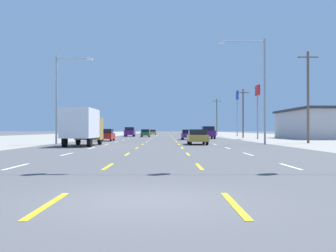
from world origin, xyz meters
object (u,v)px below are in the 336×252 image
pole_sign_right_row_1 (258,98)px  streetlight_right_row_0 (260,83)px  sedan_inner_right_near (197,137)px  streetlight_left_row_0 (60,93)px  hatchback_far_left_mid (106,135)px  suv_far_left_farthest (130,132)px  sedan_inner_left_distant_a (153,132)px  pole_sign_right_row_2 (237,102)px  box_truck_far_left_nearest (83,125)px  suv_far_right_far (208,132)px  sedan_inner_right_midfar (188,134)px  hatchback_inner_left_farther (145,133)px

pole_sign_right_row_1 → streetlight_right_row_0: (-4.88, -21.31, -0.37)m
sedan_inner_right_near → streetlight_left_row_0: (-13.32, 0.23, 4.26)m
hatchback_far_left_mid → suv_far_left_farthest: suv_far_left_farthest is taller
sedan_inner_left_distant_a → pole_sign_right_row_2: pole_sign_right_row_2 is taller
hatchback_far_left_mid → streetlight_right_row_0: bearing=-34.5°
suv_far_left_farthest → box_truck_far_left_nearest: bearing=-89.8°
sedan_inner_right_near → sedan_inner_left_distant_a: same height
pole_sign_right_row_1 → streetlight_right_row_0: bearing=-102.9°
hatchback_far_left_mid → streetlight_right_row_0: streetlight_right_row_0 is taller
hatchback_far_left_mid → suv_far_right_far: bearing=40.8°
sedan_inner_right_midfar → hatchback_far_left_mid: bearing=-148.2°
hatchback_far_left_mid → pole_sign_right_row_2: (23.27, 35.23, 6.68)m
suv_far_right_far → hatchback_far_left_mid: bearing=-139.2°
sedan_inner_right_near → hatchback_far_left_mid: size_ratio=1.15×
sedan_inner_right_midfar → pole_sign_right_row_2: pole_sign_right_row_2 is taller
sedan_inner_left_distant_a → streetlight_right_row_0: size_ratio=0.44×
sedan_inner_left_distant_a → pole_sign_right_row_1: 58.66m
suv_far_left_farthest → sedan_inner_right_near: bearing=-76.2°
sedan_inner_left_distant_a → box_truck_far_left_nearest: bearing=-92.5°
sedan_inner_left_distant_a → sedan_inner_right_near: bearing=-84.9°
sedan_inner_right_near → suv_far_left_farthest: bearing=103.8°
sedan_inner_right_midfar → sedan_inner_left_distant_a: 59.15m
streetlight_right_row_0 → hatchback_far_left_mid: bearing=145.5°
pole_sign_right_row_1 → streetlight_left_row_0: streetlight_left_row_0 is taller
suv_far_right_far → streetlight_left_row_0: (-17.00, -23.84, 3.99)m
pole_sign_right_row_1 → sedan_inner_right_midfar: bearing=-163.9°
sedan_inner_right_near → hatchback_inner_left_farther: 40.51m
sedan_inner_right_midfar → hatchback_inner_left_farther: size_ratio=1.15×
suv_far_left_farthest → sedan_inner_left_distant_a: (3.68, 34.27, -0.27)m
suv_far_right_far → box_truck_far_left_nearest: bearing=-117.2°
streetlight_left_row_0 → suv_far_right_far: bearing=54.5°
box_truck_far_left_nearest → pole_sign_right_row_2: bearing=65.4°
box_truck_far_left_nearest → suv_far_left_farthest: 46.14m
sedan_inner_right_near → hatchback_inner_left_farther: (-7.10, 39.88, 0.03)m
hatchback_far_left_mid → suv_far_right_far: (14.28, 12.33, 0.24)m
hatchback_inner_left_farther → suv_far_left_farthest: size_ratio=0.80×
streetlight_left_row_0 → streetlight_right_row_0: 19.49m
sedan_inner_right_midfar → suv_far_left_farthest: (-10.64, 24.47, 0.27)m
streetlight_right_row_0 → streetlight_left_row_0: bearing=180.0°
sedan_inner_left_distant_a → pole_sign_right_row_2: bearing=-57.1°
suv_far_right_far → hatchback_inner_left_farther: 19.14m
suv_far_right_far → pole_sign_right_row_2: size_ratio=0.49×
sedan_inner_right_near → streetlight_right_row_0: (6.15, 0.23, 5.23)m
pole_sign_right_row_1 → hatchback_far_left_mid: bearing=-155.6°
suv_far_left_farthest → pole_sign_right_row_1: size_ratio=0.59×
sedan_inner_right_near → streetlight_right_row_0: 8.07m
suv_far_right_far → pole_sign_right_row_2: pole_sign_right_row_2 is taller
suv_far_right_far → sedan_inner_left_distant_a: 54.10m
pole_sign_right_row_1 → streetlight_right_row_0: size_ratio=0.80×
hatchback_far_left_mid → streetlight_left_row_0: bearing=-103.3°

